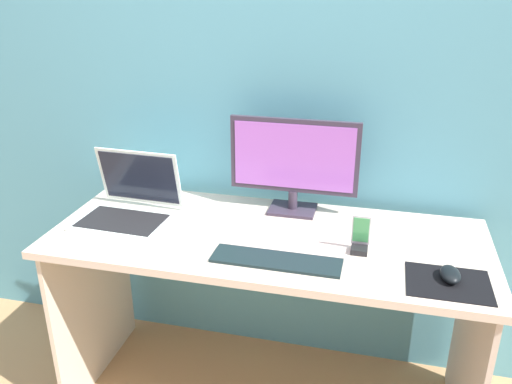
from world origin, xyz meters
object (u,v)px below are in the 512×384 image
at_px(laptop, 129,206).
at_px(mouse, 450,274).
at_px(monitor, 294,162).
at_px(keyboard_external, 276,260).
at_px(phone_in_dock, 360,239).

xyz_separation_m(laptop, mouse, (1.15, -0.17, -0.03)).
distance_m(monitor, laptop, 0.65).
height_order(keyboard_external, mouse, mouse).
height_order(laptop, mouse, laptop).
height_order(monitor, laptop, monitor).
bearing_deg(phone_in_dock, keyboard_external, -152.51).
distance_m(keyboard_external, phone_in_dock, 0.29).
bearing_deg(keyboard_external, mouse, 2.34).
relative_size(laptop, mouse, 3.51).
xyz_separation_m(monitor, mouse, (0.56, -0.39, -0.18)).
distance_m(laptop, mouse, 1.16).
height_order(keyboard_external, phone_in_dock, phone_in_dock).
height_order(monitor, mouse, monitor).
xyz_separation_m(monitor, keyboard_external, (0.02, -0.40, -0.20)).
bearing_deg(keyboard_external, laptop, 163.19).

